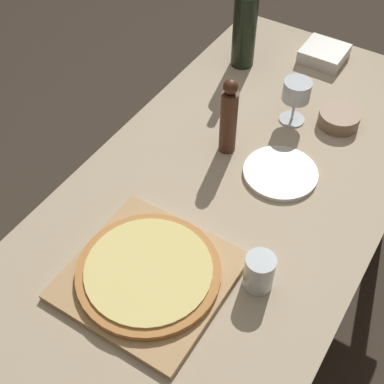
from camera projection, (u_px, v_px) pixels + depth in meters
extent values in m
plane|color=#382D23|center=(219.00, 323.00, 2.05)|extent=(12.00, 12.00, 0.00)
cube|color=tan|center=(229.00, 194.00, 1.50)|extent=(0.83, 1.74, 0.03)
cylinder|color=brown|center=(244.00, 104.00, 2.36)|extent=(0.06, 0.06, 0.73)
cube|color=tan|center=(149.00, 276.00, 1.29)|extent=(0.37, 0.37, 0.02)
cylinder|color=#BC7A3D|center=(149.00, 272.00, 1.27)|extent=(0.35, 0.35, 0.02)
cylinder|color=#EAD67A|center=(148.00, 269.00, 1.27)|extent=(0.31, 0.31, 0.01)
cylinder|color=black|center=(244.00, 31.00, 1.79)|extent=(0.08, 0.08, 0.26)
cylinder|color=#4C2819|center=(228.00, 122.00, 1.52)|extent=(0.05, 0.05, 0.21)
sphere|color=#4C2819|center=(231.00, 87.00, 1.43)|extent=(0.04, 0.04, 0.04)
cylinder|color=silver|center=(292.00, 119.00, 1.68)|extent=(0.08, 0.08, 0.00)
cylinder|color=silver|center=(294.00, 109.00, 1.65)|extent=(0.01, 0.01, 0.08)
cylinder|color=silver|center=(297.00, 91.00, 1.60)|extent=(0.09, 0.09, 0.06)
cylinder|color=#84664C|center=(339.00, 118.00, 1.66)|extent=(0.13, 0.13, 0.05)
cylinder|color=silver|center=(259.00, 272.00, 1.25)|extent=(0.07, 0.07, 0.10)
cylinder|color=silver|center=(280.00, 173.00, 1.52)|extent=(0.21, 0.21, 0.01)
cube|color=beige|center=(324.00, 54.00, 1.89)|extent=(0.15, 0.14, 0.05)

